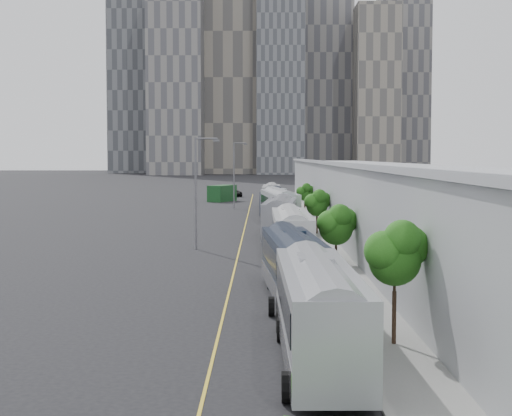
{
  "coord_description": "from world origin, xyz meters",
  "views": [
    {
      "loc": [
        0.39,
        -23.48,
        7.71
      ],
      "look_at": [
        -0.18,
        47.44,
        3.0
      ],
      "focal_mm": 55.0,
      "sensor_mm": 36.0,
      "label": 1
    }
  ],
  "objects_px": {
    "bus_0": "(318,320)",
    "street_lamp_far": "(235,171)",
    "bus_5": "(273,204)",
    "bus_1": "(294,271)",
    "bus_2": "(291,239)",
    "street_lamp_near": "(198,185)",
    "bus_3": "(280,221)",
    "suv": "(234,193)",
    "bus_4": "(279,210)",
    "bus_6": "(271,198)",
    "shipping_container": "(222,193)"
  },
  "relations": [
    {
      "from": "bus_5",
      "to": "bus_6",
      "type": "height_order",
      "value": "bus_5"
    },
    {
      "from": "bus_1",
      "to": "bus_6",
      "type": "height_order",
      "value": "bus_1"
    },
    {
      "from": "bus_1",
      "to": "bus_2",
      "type": "distance_m",
      "value": 15.14
    },
    {
      "from": "suv",
      "to": "street_lamp_far",
      "type": "bearing_deg",
      "value": -102.54
    },
    {
      "from": "suv",
      "to": "bus_2",
      "type": "bearing_deg",
      "value": -100.22
    },
    {
      "from": "bus_6",
      "to": "street_lamp_near",
      "type": "bearing_deg",
      "value": -96.15
    },
    {
      "from": "bus_1",
      "to": "bus_6",
      "type": "xyz_separation_m",
      "value": [
        -0.37,
        73.23,
        -0.01
      ]
    },
    {
      "from": "bus_1",
      "to": "street_lamp_near",
      "type": "relative_size",
      "value": 1.37
    },
    {
      "from": "bus_3",
      "to": "suv",
      "type": "xyz_separation_m",
      "value": [
        -7.05,
        76.01,
        -0.91
      ]
    },
    {
      "from": "street_lamp_near",
      "to": "bus_2",
      "type": "bearing_deg",
      "value": -45.09
    },
    {
      "from": "bus_0",
      "to": "bus_1",
      "type": "bearing_deg",
      "value": 90.73
    },
    {
      "from": "bus_1",
      "to": "bus_5",
      "type": "height_order",
      "value": "bus_1"
    },
    {
      "from": "bus_5",
      "to": "street_lamp_near",
      "type": "height_order",
      "value": "street_lamp_near"
    },
    {
      "from": "bus_6",
      "to": "street_lamp_far",
      "type": "height_order",
      "value": "street_lamp_far"
    },
    {
      "from": "bus_1",
      "to": "street_lamp_far",
      "type": "height_order",
      "value": "street_lamp_far"
    },
    {
      "from": "street_lamp_near",
      "to": "bus_3",
      "type": "bearing_deg",
      "value": 49.68
    },
    {
      "from": "bus_1",
      "to": "street_lamp_far",
      "type": "relative_size",
      "value": 1.31
    },
    {
      "from": "bus_2",
      "to": "bus_6",
      "type": "distance_m",
      "value": 58.1
    },
    {
      "from": "bus_3",
      "to": "street_lamp_far",
      "type": "height_order",
      "value": "street_lamp_far"
    },
    {
      "from": "street_lamp_near",
      "to": "street_lamp_far",
      "type": "relative_size",
      "value": 0.95
    },
    {
      "from": "bus_5",
      "to": "bus_1",
      "type": "bearing_deg",
      "value": -85.25
    },
    {
      "from": "bus_5",
      "to": "suv",
      "type": "height_order",
      "value": "bus_5"
    },
    {
      "from": "bus_6",
      "to": "bus_0",
      "type": "bearing_deg",
      "value": -88.2
    },
    {
      "from": "bus_6",
      "to": "suv",
      "type": "xyz_separation_m",
      "value": [
        -6.71,
        33.59,
        -0.8
      ]
    },
    {
      "from": "bus_0",
      "to": "street_lamp_far",
      "type": "bearing_deg",
      "value": 93.12
    },
    {
      "from": "bus_3",
      "to": "bus_5",
      "type": "xyz_separation_m",
      "value": [
        -0.26,
        28.22,
        -0.11
      ]
    },
    {
      "from": "street_lamp_far",
      "to": "street_lamp_near",
      "type": "bearing_deg",
      "value": -91.54
    },
    {
      "from": "bus_1",
      "to": "bus_6",
      "type": "relative_size",
      "value": 1.02
    },
    {
      "from": "bus_2",
      "to": "suv",
      "type": "bearing_deg",
      "value": 94.43
    },
    {
      "from": "bus_4",
      "to": "bus_5",
      "type": "xyz_separation_m",
      "value": [
        -0.48,
        14.51,
        -0.19
      ]
    },
    {
      "from": "bus_0",
      "to": "bus_3",
      "type": "relative_size",
      "value": 0.98
    },
    {
      "from": "bus_5",
      "to": "shipping_container",
      "type": "relative_size",
      "value": 2.06
    },
    {
      "from": "bus_1",
      "to": "bus_3",
      "type": "distance_m",
      "value": 30.81
    },
    {
      "from": "bus_2",
      "to": "street_lamp_far",
      "type": "bearing_deg",
      "value": 95.81
    },
    {
      "from": "bus_1",
      "to": "shipping_container",
      "type": "relative_size",
      "value": 2.07
    },
    {
      "from": "shipping_container",
      "to": "bus_3",
      "type": "bearing_deg",
      "value": -57.47
    },
    {
      "from": "bus_4",
      "to": "street_lamp_near",
      "type": "height_order",
      "value": "street_lamp_near"
    },
    {
      "from": "bus_0",
      "to": "bus_5",
      "type": "relative_size",
      "value": 1.05
    },
    {
      "from": "bus_5",
      "to": "street_lamp_far",
      "type": "bearing_deg",
      "value": 116.22
    },
    {
      "from": "street_lamp_far",
      "to": "suv",
      "type": "relative_size",
      "value": 1.84
    },
    {
      "from": "bus_0",
      "to": "bus_4",
      "type": "distance_m",
      "value": 57.56
    },
    {
      "from": "bus_0",
      "to": "bus_1",
      "type": "xyz_separation_m",
      "value": [
        -0.38,
        13.04,
        -0.08
      ]
    },
    {
      "from": "street_lamp_near",
      "to": "bus_0",
      "type": "bearing_deg",
      "value": -78.31
    },
    {
      "from": "bus_0",
      "to": "bus_3",
      "type": "height_order",
      "value": "bus_3"
    },
    {
      "from": "street_lamp_far",
      "to": "suv",
      "type": "height_order",
      "value": "street_lamp_far"
    },
    {
      "from": "bus_1",
      "to": "bus_2",
      "type": "relative_size",
      "value": 0.96
    },
    {
      "from": "bus_4",
      "to": "bus_2",
      "type": "bearing_deg",
      "value": -95.46
    },
    {
      "from": "bus_4",
      "to": "bus_6",
      "type": "bearing_deg",
      "value": 85.17
    },
    {
      "from": "street_lamp_near",
      "to": "street_lamp_far",
      "type": "xyz_separation_m",
      "value": [
        1.34,
        49.89,
        0.23
      ]
    },
    {
      "from": "bus_3",
      "to": "bus_6",
      "type": "distance_m",
      "value": 42.42
    }
  ]
}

